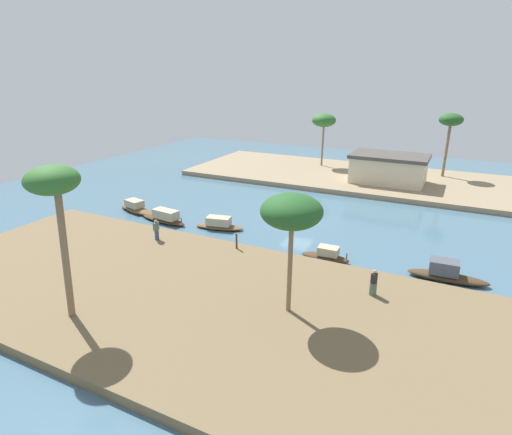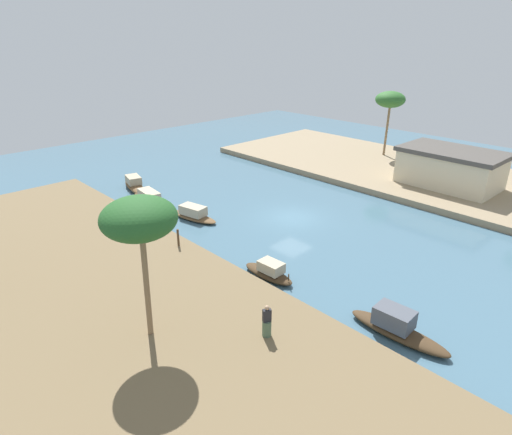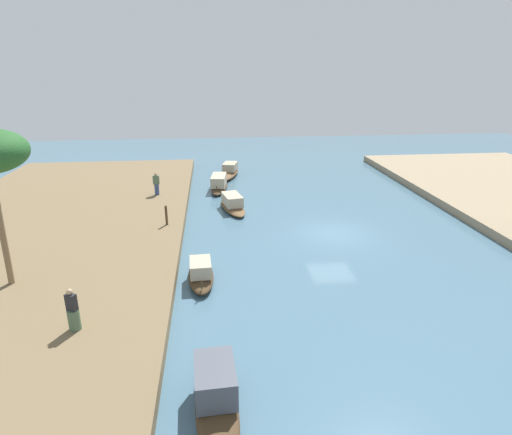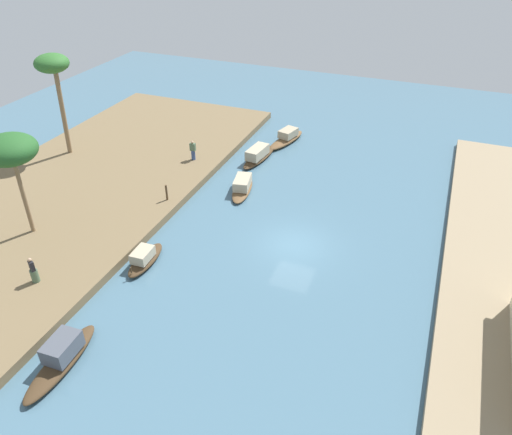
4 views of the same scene
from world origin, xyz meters
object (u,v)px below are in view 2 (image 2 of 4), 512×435
person_on_near_bank (113,213)px  mooring_post (178,238)px  sampan_with_tall_canopy (193,214)px  sampan_open_hull (149,198)px  palm_tree_right_tall (390,100)px  sampan_foreground (269,272)px  person_by_mooring (267,324)px  riverside_building (450,168)px  sampan_with_red_awning (397,327)px  palm_tree_left_far (139,220)px  sampan_downstream_large (135,184)px

person_on_near_bank → mooring_post: size_ratio=1.40×
sampan_with_tall_canopy → sampan_open_hull: 5.11m
sampan_with_tall_canopy → palm_tree_right_tall: palm_tree_right_tall is taller
sampan_with_tall_canopy → sampan_foreground: (9.80, -1.92, -0.01)m
person_by_mooring → mooring_post: person_by_mooring is taller
sampan_foreground → riverside_building: riverside_building is taller
person_by_mooring → riverside_building: size_ratio=0.19×
person_on_near_bank → person_by_mooring: person_on_near_bank is taller
riverside_building → sampan_with_red_awning: bearing=-70.5°
sampan_open_hull → mooring_post: (8.89, -3.16, 0.64)m
palm_tree_left_far → mooring_post: bearing=137.7°
sampan_with_red_awning → mooring_post: 13.80m
sampan_downstream_large → person_by_mooring: (22.93, -6.37, 0.72)m
sampan_open_hull → palm_tree_left_far: palm_tree_left_far is taller
sampan_open_hull → riverside_building: size_ratio=0.59×
palm_tree_right_tall → mooring_post: bearing=-84.1°
sampan_with_red_awning → palm_tree_left_far: size_ratio=0.76×
palm_tree_left_far → riverside_building: (0.09, 29.36, -3.85)m
sampan_with_red_awning → palm_tree_right_tall: bearing=119.3°
sampan_open_hull → sampan_downstream_large: bearing=172.5°
sampan_with_tall_canopy → mooring_post: 5.52m
sampan_with_red_awning → person_on_near_bank: size_ratio=3.06×
sampan_downstream_large → person_by_mooring: person_by_mooring is taller
sampan_open_hull → person_on_near_bank: 5.25m
person_by_mooring → palm_tree_left_far: 7.02m
sampan_with_tall_canopy → palm_tree_right_tall: 25.60m
sampan_with_tall_canopy → palm_tree_right_tall: size_ratio=0.64×
person_on_near_bank → sampan_foreground: bearing=102.3°
sampan_with_tall_canopy → person_on_near_bank: size_ratio=2.72×
sampan_open_hull → riverside_building: 25.60m
sampan_open_hull → sampan_downstream_large: 4.23m
palm_tree_right_tall → sampan_downstream_large: bearing=-112.1°
sampan_with_red_awning → person_on_near_bank: bearing=-172.1°
sampan_foreground → sampan_downstream_large: bearing=170.7°
sampan_open_hull → palm_tree_right_tall: (5.91, 25.65, 5.89)m
sampan_foreground → riverside_building: bearing=86.2°
sampan_with_tall_canopy → sampan_open_hull: bearing=176.7°
palm_tree_left_far → sampan_open_hull: bearing=149.7°
person_on_near_bank → riverside_building: riverside_building is taller
sampan_with_red_awning → person_by_mooring: (-3.61, -4.72, 0.64)m
mooring_post → person_on_near_bank: bearing=-168.7°
sampan_open_hull → person_by_mooring: bearing=-9.4°
sampan_with_tall_canopy → sampan_downstream_large: (-9.15, 0.27, 0.01)m
sampan_with_red_awning → palm_tree_right_tall: 31.59m
sampan_with_tall_canopy → mooring_post: size_ratio=3.81×
person_on_near_bank → riverside_building: (12.48, 24.87, 0.85)m
sampan_with_tall_canopy → person_on_near_bank: person_on_near_bank is taller
riverside_building → palm_tree_right_tall: bearing=151.9°
sampan_with_tall_canopy → sampan_open_hull: (-5.05, -0.76, 0.06)m
sampan_with_red_awning → person_by_mooring: 5.97m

